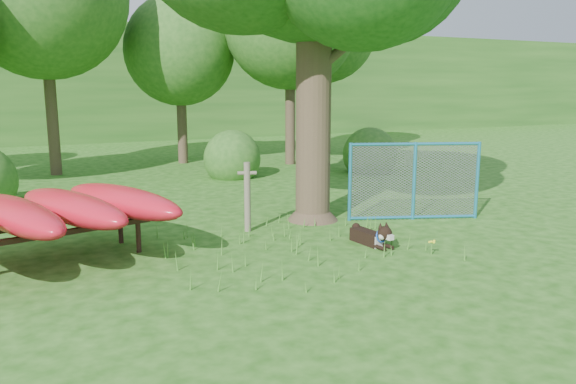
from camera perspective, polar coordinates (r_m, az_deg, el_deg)
name	(u,v)px	position (r m, az deg, el deg)	size (l,w,h in m)	color
ground	(309,267)	(9.05, 2.17, -7.62)	(80.00, 80.00, 0.00)	#1C5210
wooden_post	(247,195)	(11.07, -4.15, -0.31)	(0.38, 0.19, 1.39)	#635B4A
kayak_rack	(45,212)	(9.84, -23.50, -1.83)	(4.38, 3.92, 1.12)	black
husky_dog	(373,236)	(10.28, 8.64, -4.45)	(0.36, 1.14, 0.50)	black
fence_section	(414,181)	(12.32, 12.70, 1.08)	(2.71, 1.09, 2.79)	teal
wildflower_clump	(432,243)	(9.92, 14.43, -5.04)	(0.12, 0.13, 0.26)	#48882C
bg_tree_c	(180,51)	(21.36, -10.96, 13.92)	(4.00, 4.00, 6.12)	#3E2F21
bg_tree_d	(290,22)	(20.79, 0.23, 16.90)	(4.80, 4.80, 7.50)	#3E2F21
bg_tree_e	(323,29)	(24.83, 3.56, 16.21)	(4.60, 4.60, 7.55)	#3E2F21
shrub_right	(369,172)	(19.03, 8.26, 2.00)	(1.80, 1.80, 1.80)	#285B1D
shrub_mid	(233,177)	(17.88, -5.65, 1.51)	(1.80, 1.80, 1.80)	#285B1D
wooded_hillside	(89,83)	(35.82, -19.56, 10.36)	(80.00, 12.00, 6.00)	#285B1D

